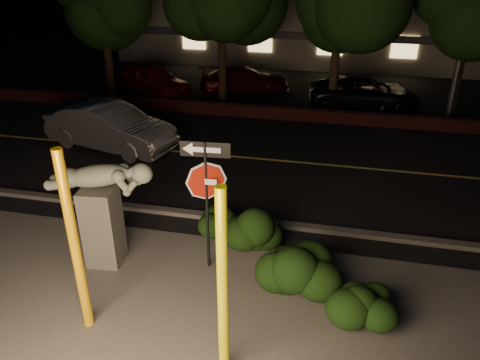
% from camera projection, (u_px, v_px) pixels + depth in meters
% --- Properties ---
extents(ground, '(90.00, 90.00, 0.00)m').
position_uv_depth(ground, '(264.00, 128.00, 18.62)').
color(ground, black).
rests_on(ground, ground).
extents(patio, '(14.00, 6.00, 0.02)m').
position_uv_depth(patio, '(164.00, 321.00, 9.01)').
color(patio, '#4C4944').
rests_on(patio, ground).
extents(road, '(80.00, 8.00, 0.01)m').
position_uv_depth(road, '(248.00, 158.00, 16.00)').
color(road, black).
rests_on(road, ground).
extents(lane_marking, '(80.00, 0.12, 0.00)m').
position_uv_depth(lane_marking, '(248.00, 158.00, 15.99)').
color(lane_marking, '#CAB650').
rests_on(lane_marking, road).
extents(curb, '(80.00, 0.25, 0.12)m').
position_uv_depth(curb, '(217.00, 217.00, 12.39)').
color(curb, '#4C4944').
rests_on(curb, ground).
extents(brick_wall, '(40.00, 0.35, 0.50)m').
position_uv_depth(brick_wall, '(269.00, 112.00, 19.64)').
color(brick_wall, '#421515').
rests_on(brick_wall, ground).
extents(parking_lot, '(40.00, 12.00, 0.01)m').
position_uv_depth(parking_lot, '(287.00, 84.00, 24.73)').
color(parking_lot, black).
rests_on(parking_lot, ground).
extents(building, '(22.00, 10.20, 4.00)m').
position_uv_depth(building, '(304.00, 23.00, 30.81)').
color(building, '#72675B').
rests_on(building, ground).
extents(yellow_pole_left, '(0.18, 0.18, 3.64)m').
position_uv_depth(yellow_pole_left, '(75.00, 245.00, 8.14)').
color(yellow_pole_left, '#E8A90C').
rests_on(yellow_pole_left, ground).
extents(yellow_pole_right, '(0.18, 0.18, 3.52)m').
position_uv_depth(yellow_pole_right, '(223.00, 288.00, 7.22)').
color(yellow_pole_right, '#F7F210').
rests_on(yellow_pole_right, ground).
extents(signpost, '(1.02, 0.13, 3.02)m').
position_uv_depth(signpost, '(206.00, 182.00, 9.62)').
color(signpost, black).
rests_on(signpost, ground).
extents(sculpture, '(2.35, 0.86, 2.51)m').
position_uv_depth(sculpture, '(101.00, 202.00, 10.06)').
color(sculpture, '#4C4944').
rests_on(sculpture, ground).
extents(hedge_center, '(2.17, 1.66, 1.02)m').
position_uv_depth(hedge_center, '(239.00, 225.00, 11.18)').
color(hedge_center, black).
rests_on(hedge_center, ground).
extents(hedge_right, '(2.18, 1.73, 1.26)m').
position_uv_depth(hedge_right, '(294.00, 265.00, 9.59)').
color(hedge_right, black).
rests_on(hedge_right, ground).
extents(hedge_far_right, '(1.57, 1.11, 1.01)m').
position_uv_depth(hedge_far_right, '(362.00, 301.00, 8.80)').
color(hedge_far_right, black).
rests_on(hedge_far_right, ground).
extents(silver_sedan, '(5.06, 2.76, 1.58)m').
position_uv_depth(silver_sedan, '(110.00, 127.00, 16.48)').
color(silver_sedan, '#9E9EA3').
rests_on(silver_sedan, ground).
extents(parked_car_red, '(4.60, 3.58, 1.47)m').
position_uv_depth(parked_car_red, '(152.00, 79.00, 22.68)').
color(parked_car_red, maroon).
rests_on(parked_car_red, ground).
extents(parked_car_darkred, '(4.78, 3.55, 1.29)m').
position_uv_depth(parked_car_darkred, '(245.00, 80.00, 22.85)').
color(parked_car_darkred, '#3B0A10').
rests_on(parked_car_darkred, ground).
extents(parked_car_dark, '(5.02, 2.63, 1.35)m').
position_uv_depth(parked_car_dark, '(364.00, 93.00, 20.74)').
color(parked_car_dark, black).
rests_on(parked_car_dark, ground).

